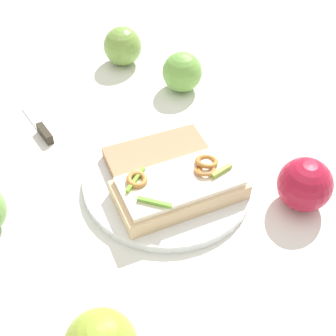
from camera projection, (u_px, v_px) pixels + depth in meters
ground_plane at (168, 184)px, 0.72m from camera, size 2.00×2.00×0.00m
plate at (168, 180)px, 0.72m from camera, size 0.26×0.26×0.01m
sandwich at (180, 187)px, 0.67m from camera, size 0.20×0.20×0.05m
bread_slice_side at (157, 155)px, 0.73m from camera, size 0.17×0.17×0.02m
apple_2 at (305, 184)px, 0.67m from camera, size 0.11×0.11×0.08m
apple_3 at (123, 46)px, 0.94m from camera, size 0.10×0.10×0.08m
apple_4 at (182, 72)px, 0.87m from camera, size 0.09×0.09×0.08m
knife at (42, 129)px, 0.80m from camera, size 0.08×0.11×0.02m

